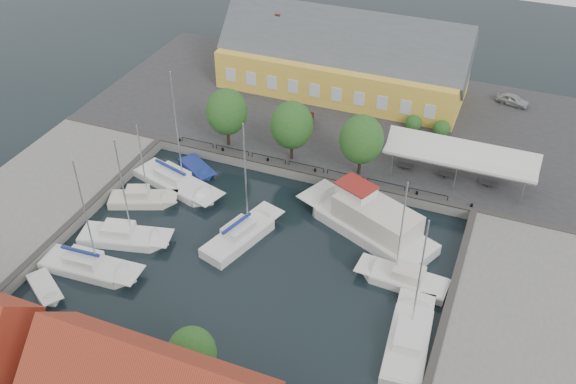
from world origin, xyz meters
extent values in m
plane|color=black|center=(0.00, 0.00, 0.00)|extent=(140.00, 140.00, 0.00)
cube|color=#2D2D30|center=(0.00, 23.00, 0.50)|extent=(56.00, 26.00, 1.00)
cube|color=slate|center=(-22.00, -2.00, 0.50)|extent=(12.00, 24.00, 1.00)
cube|color=slate|center=(22.00, -2.00, 0.50)|extent=(12.00, 24.00, 1.00)
cube|color=#383533|center=(0.00, 10.30, 1.06)|extent=(56.00, 0.60, 0.12)
cube|color=#383533|center=(-16.30, -2.00, 1.06)|extent=(0.60, 24.00, 0.12)
cube|color=#383533|center=(16.30, -2.00, 1.06)|extent=(0.60, 24.00, 0.12)
cylinder|color=black|center=(-14.00, 10.60, 1.20)|extent=(0.24, 0.24, 0.40)
cylinder|color=black|center=(-9.00, 10.60, 1.20)|extent=(0.24, 0.24, 0.40)
cylinder|color=black|center=(-4.00, 10.60, 1.20)|extent=(0.24, 0.24, 0.40)
cylinder|color=black|center=(1.00, 10.60, 1.20)|extent=(0.24, 0.24, 0.40)
cylinder|color=black|center=(6.00, 10.60, 1.20)|extent=(0.24, 0.24, 0.40)
cylinder|color=black|center=(11.00, 10.60, 1.20)|extent=(0.24, 0.24, 0.40)
cylinder|color=black|center=(16.00, 10.60, 1.20)|extent=(0.24, 0.24, 0.40)
cube|color=gold|center=(-2.00, 28.00, 3.25)|extent=(28.00, 10.00, 4.50)
cube|color=#474C51|center=(-2.00, 28.00, 6.75)|extent=(28.56, 7.60, 7.60)
cube|color=gold|center=(-12.00, 34.00, 2.75)|extent=(6.00, 6.00, 3.50)
cube|color=brown|center=(-10.00, 28.00, 8.60)|extent=(0.60, 0.60, 1.20)
cube|color=white|center=(14.00, 14.50, 3.70)|extent=(14.00, 4.00, 0.25)
cylinder|color=silver|center=(8.00, 12.70, 2.35)|extent=(0.10, 0.10, 2.70)
cylinder|color=silver|center=(8.00, 16.30, 2.35)|extent=(0.10, 0.10, 2.70)
cylinder|color=silver|center=(14.00, 12.70, 2.35)|extent=(0.10, 0.10, 2.70)
cylinder|color=silver|center=(14.00, 16.30, 2.35)|extent=(0.10, 0.10, 2.70)
cylinder|color=silver|center=(20.00, 12.70, 2.35)|extent=(0.10, 0.10, 2.70)
cylinder|color=silver|center=(20.00, 16.30, 2.35)|extent=(0.10, 0.10, 2.70)
cylinder|color=black|center=(-9.00, 12.00, 2.05)|extent=(0.30, 0.30, 2.10)
ellipsoid|color=#1E4E1B|center=(-9.00, 12.00, 4.88)|extent=(4.20, 4.20, 4.83)
cylinder|color=black|center=(-2.00, 12.00, 2.05)|extent=(0.30, 0.30, 2.10)
ellipsoid|color=#1E4E1B|center=(-2.00, 12.00, 4.88)|extent=(4.20, 4.20, 4.83)
cylinder|color=black|center=(5.00, 12.00, 2.05)|extent=(0.30, 0.30, 2.10)
ellipsoid|color=#1E4E1B|center=(5.00, 12.00, 4.88)|extent=(4.20, 4.20, 4.83)
imported|color=#ACAEB4|center=(17.31, 31.72, 1.61)|extent=(3.86, 2.33, 1.23)
imported|color=#581417|center=(-3.17, 18.01, 1.68)|extent=(1.60, 4.18, 1.36)
cube|color=white|center=(-2.07, -0.57, 0.15)|extent=(4.49, 7.36, 1.50)
cube|color=white|center=(-1.81, 0.26, 0.94)|extent=(4.80, 8.65, 0.08)
cube|color=white|center=(-2.01, -0.40, 1.40)|extent=(2.49, 3.16, 0.90)
cylinder|color=silver|center=(-1.66, 0.76, 6.08)|extent=(0.12, 0.12, 10.36)
cube|color=navy|center=(-2.07, -0.57, 2.15)|extent=(1.22, 3.37, 0.22)
cube|color=white|center=(8.71, 4.79, 0.10)|extent=(11.65, 8.20, 1.80)
cube|color=white|center=(7.46, 5.35, 1.04)|extent=(13.58, 8.94, 0.08)
cube|color=beige|center=(8.71, 4.79, 2.10)|extent=(8.28, 6.24, 2.20)
cube|color=white|center=(6.47, 5.79, 3.50)|extent=(3.66, 3.28, 1.20)
cube|color=maroon|center=(6.47, 5.79, 4.15)|extent=(3.96, 3.51, 0.10)
cube|color=white|center=(12.91, -0.10, 0.05)|extent=(6.19, 2.89, 1.30)
cube|color=white|center=(12.15, -0.05, 0.74)|extent=(7.38, 2.86, 0.08)
cube|color=beige|center=(12.76, -0.09, 1.20)|extent=(2.52, 1.86, 0.90)
cylinder|color=silver|center=(11.70, -0.03, 5.23)|extent=(0.12, 0.12, 9.06)
cube|color=white|center=(14.27, -6.61, 0.05)|extent=(3.45, 7.46, 1.30)
cube|color=white|center=(14.20, -5.70, 0.74)|extent=(3.45, 8.89, 0.08)
cube|color=white|center=(14.26, -6.43, 1.20)|extent=(2.18, 3.05, 0.90)
cylinder|color=silver|center=(14.16, -5.16, 5.76)|extent=(0.12, 0.12, 10.13)
cube|color=white|center=(-11.72, 4.93, 0.05)|extent=(8.57, 5.07, 1.30)
cube|color=white|center=(-10.75, 4.65, 0.74)|extent=(10.09, 5.42, 0.08)
cube|color=white|center=(-11.52, 4.87, 1.20)|extent=(3.66, 2.81, 0.90)
cylinder|color=silver|center=(-10.17, 4.47, 6.59)|extent=(0.12, 0.12, 11.77)
cube|color=navy|center=(-11.72, 4.93, 1.95)|extent=(3.94, 1.35, 0.22)
cube|color=beige|center=(-13.19, 1.08, 0.05)|extent=(5.62, 4.00, 1.30)
cube|color=beige|center=(-12.59, 1.32, 0.74)|extent=(6.54, 4.30, 0.08)
cube|color=beige|center=(-13.07, 1.13, 1.20)|extent=(2.48, 2.18, 0.90)
cylinder|color=silver|center=(-12.24, 1.47, 4.57)|extent=(0.12, 0.12, 7.73)
cube|color=white|center=(-11.86, -4.10, 0.05)|extent=(6.97, 4.09, 1.30)
cube|color=white|center=(-11.06, -3.91, 0.74)|extent=(8.22, 4.29, 0.08)
cube|color=white|center=(-11.70, -4.06, 1.20)|extent=(2.96, 2.36, 0.90)
cylinder|color=silver|center=(-10.59, -3.80, 5.55)|extent=(0.12, 0.12, 9.70)
cube|color=white|center=(-12.40, -8.26, 0.05)|extent=(7.20, 3.11, 1.30)
cube|color=white|center=(-11.52, -8.21, 0.74)|extent=(8.60, 3.09, 0.08)
cube|color=white|center=(-12.22, -8.25, 1.20)|extent=(2.93, 2.00, 0.90)
cylinder|color=silver|center=(-10.99, -8.17, 5.89)|extent=(0.12, 0.12, 10.37)
cube|color=navy|center=(-12.40, -8.26, 1.95)|extent=(3.53, 0.43, 0.22)
cube|color=white|center=(-14.05, -11.30, 0.05)|extent=(3.91, 3.32, 0.90)
cube|color=white|center=(-13.67, -11.54, 0.54)|extent=(4.47, 3.64, 0.08)
cube|color=navy|center=(-10.92, 8.16, 0.05)|extent=(4.29, 3.68, 0.80)
cube|color=navy|center=(-10.51, 7.90, 0.49)|extent=(4.90, 4.03, 0.08)
cube|color=brown|center=(1.00, -23.00, 11.40)|extent=(0.70, 0.70, 1.00)
camera|label=1|loc=(17.56, -37.94, 36.63)|focal=40.00mm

